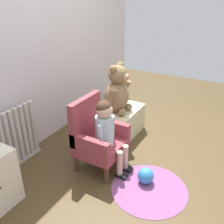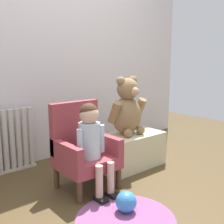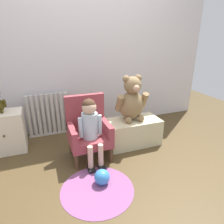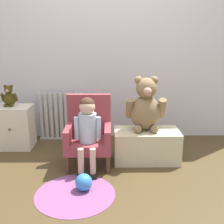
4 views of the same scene
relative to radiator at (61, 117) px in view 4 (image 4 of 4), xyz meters
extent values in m
plane|color=#49381F|center=(0.58, -1.18, -0.29)|extent=(6.00, 6.00, 0.00)
cube|color=silver|center=(0.58, 0.12, 0.91)|extent=(3.80, 0.05, 2.40)
cylinder|color=#BCB8AF|center=(-0.25, 0.00, 0.01)|extent=(0.05, 0.05, 0.57)
cylinder|color=#BCB8AF|center=(-0.19, 0.00, 0.01)|extent=(0.05, 0.05, 0.57)
cylinder|color=#BCB8AF|center=(-0.12, 0.00, 0.01)|extent=(0.05, 0.05, 0.57)
cylinder|color=#BCB8AF|center=(-0.06, 0.00, 0.01)|extent=(0.05, 0.05, 0.57)
cylinder|color=#BCB8AF|center=(0.00, 0.00, 0.01)|extent=(0.05, 0.05, 0.57)
cylinder|color=#BCB8AF|center=(0.06, 0.00, 0.01)|extent=(0.05, 0.05, 0.57)
cylinder|color=#BCB8AF|center=(0.12, 0.00, 0.01)|extent=(0.05, 0.05, 0.57)
cylinder|color=#BCB8AF|center=(0.19, 0.00, 0.01)|extent=(0.05, 0.05, 0.57)
cylinder|color=#BCB8AF|center=(0.25, 0.00, 0.01)|extent=(0.05, 0.05, 0.57)
cube|color=#BCB8AF|center=(0.00, 0.00, -0.28)|extent=(0.56, 0.05, 0.02)
cube|color=beige|center=(-0.50, -0.26, -0.05)|extent=(0.41, 0.30, 0.49)
sphere|color=#4C3823|center=(-0.50, -0.42, -0.02)|extent=(0.02, 0.02, 0.02)
cube|color=#8F373E|center=(0.38, -0.74, -0.07)|extent=(0.44, 0.40, 0.10)
cube|color=#8F373E|center=(0.38, -0.57, 0.19)|extent=(0.44, 0.06, 0.42)
cube|color=#8F373E|center=(0.19, -0.74, 0.05)|extent=(0.06, 0.40, 0.14)
cube|color=#8F373E|center=(0.58, -0.74, 0.05)|extent=(0.06, 0.40, 0.14)
cylinder|color=#4C331E|center=(0.20, -0.91, -0.21)|extent=(0.04, 0.04, 0.17)
cylinder|color=#4C331E|center=(0.57, -0.91, -0.21)|extent=(0.04, 0.04, 0.17)
cylinder|color=#4C331E|center=(0.20, -0.57, -0.21)|extent=(0.04, 0.04, 0.17)
cylinder|color=#4C331E|center=(0.57, -0.57, -0.21)|extent=(0.04, 0.04, 0.17)
cylinder|color=silver|center=(0.38, -0.78, 0.12)|extent=(0.17, 0.17, 0.28)
sphere|color=#D8AD8E|center=(0.38, -0.78, 0.33)|extent=(0.15, 0.15, 0.15)
sphere|color=#472D1E|center=(0.38, -0.77, 0.34)|extent=(0.14, 0.14, 0.14)
cylinder|color=#D8AD8E|center=(0.33, -0.97, -0.14)|extent=(0.06, 0.06, 0.24)
cube|color=black|center=(0.33, -0.99, -0.28)|extent=(0.07, 0.11, 0.03)
cylinder|color=#D8AD8E|center=(0.44, -0.97, -0.14)|extent=(0.06, 0.06, 0.24)
cube|color=black|center=(0.44, -0.99, -0.28)|extent=(0.07, 0.11, 0.03)
cylinder|color=silver|center=(0.28, -0.80, 0.12)|extent=(0.04, 0.04, 0.22)
cylinder|color=silver|center=(0.49, -0.80, 0.12)|extent=(0.04, 0.04, 0.22)
cube|color=beige|center=(0.98, -0.63, -0.13)|extent=(0.66, 0.35, 0.33)
ellipsoid|color=olive|center=(0.96, -0.59, 0.21)|extent=(0.30, 0.26, 0.36)
sphere|color=olive|center=(0.96, -0.60, 0.47)|extent=(0.21, 0.21, 0.21)
sphere|color=tan|center=(0.96, -0.70, 0.45)|extent=(0.08, 0.08, 0.08)
sphere|color=olive|center=(0.88, -0.59, 0.55)|extent=(0.08, 0.08, 0.08)
sphere|color=olive|center=(1.03, -0.59, 0.55)|extent=(0.08, 0.08, 0.08)
cylinder|color=olive|center=(0.79, -0.60, 0.27)|extent=(0.08, 0.16, 0.22)
cylinder|color=olive|center=(1.12, -0.60, 0.27)|extent=(0.08, 0.16, 0.22)
sphere|color=olive|center=(0.87, -0.70, 0.08)|extent=(0.08, 0.08, 0.08)
sphere|color=olive|center=(1.04, -0.70, 0.08)|extent=(0.08, 0.08, 0.08)
ellipsoid|color=#3F360F|center=(-0.53, -0.24, 0.28)|extent=(0.13, 0.11, 0.16)
sphere|color=#3F360F|center=(-0.53, -0.24, 0.39)|extent=(0.09, 0.09, 0.09)
sphere|color=tan|center=(-0.53, -0.28, 0.38)|extent=(0.04, 0.04, 0.04)
sphere|color=#3F360F|center=(-0.57, -0.24, 0.42)|extent=(0.04, 0.04, 0.04)
sphere|color=#3F360F|center=(-0.50, -0.24, 0.42)|extent=(0.04, 0.04, 0.04)
cylinder|color=#3F360F|center=(-0.60, -0.24, 0.30)|extent=(0.03, 0.07, 0.10)
cylinder|color=#3F360F|center=(-0.46, -0.24, 0.30)|extent=(0.03, 0.07, 0.10)
sphere|color=#3F360F|center=(-0.57, -0.29, 0.22)|extent=(0.04, 0.04, 0.04)
sphere|color=#3F360F|center=(-0.49, -0.29, 0.22)|extent=(0.04, 0.04, 0.04)
cylinder|color=#834776|center=(0.31, -1.28, -0.29)|extent=(0.67, 0.67, 0.01)
sphere|color=#337FCD|center=(0.37, -1.21, -0.22)|extent=(0.15, 0.15, 0.15)
camera|label=1|loc=(-1.30, -1.82, 1.27)|focal=40.00mm
camera|label=2|loc=(-0.85, -2.50, 0.75)|focal=45.00mm
camera|label=3|loc=(-0.07, -2.66, 1.02)|focal=32.00mm
camera|label=4|loc=(0.59, -3.32, 0.99)|focal=45.00mm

